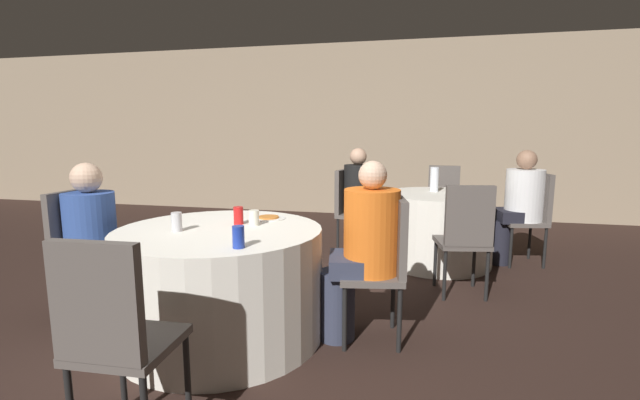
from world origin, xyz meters
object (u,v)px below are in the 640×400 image
table_near (221,283)px  pizza_plate_near (269,218)px  person_black_shirt (364,202)px  chair_far_east (533,211)px  table_far (437,228)px  chair_far_south (465,231)px  soda_can_silver (177,222)px  person_orange_shirt (361,250)px  chair_near_east (386,257)px  chair_far_north (443,197)px  soda_can_red (238,216)px  bottle_far (434,179)px  chair_near_south (113,328)px  person_blue_shirt (100,242)px  soda_can_blue (238,237)px  chair_far_west (349,204)px  person_white_shirt (517,206)px  chair_near_west (81,245)px

table_near → pizza_plate_near: pizza_plate_near is taller
person_black_shirt → chair_far_east: bearing=101.8°
table_far → pizza_plate_near: (-1.27, -1.64, 0.38)m
chair_far_south → soda_can_silver: size_ratio=7.79×
chair_far_east → person_black_shirt: person_black_shirt is taller
table_far → pizza_plate_near: 2.11m
chair_far_south → person_orange_shirt: bearing=-139.6°
chair_near_east → pizza_plate_near: size_ratio=3.85×
chair_far_north → soda_can_red: bearing=68.1°
person_orange_shirt → person_black_shirt: bearing=-3.4°
chair_far_north → pizza_plate_near: bearing=68.3°
chair_far_south → person_orange_shirt: (-0.74, -0.91, 0.05)m
chair_far_east → bottle_far: (-1.00, -0.03, 0.30)m
chair_near_south → person_orange_shirt: bearing=52.7°
person_blue_shirt → soda_can_silver: (0.70, -0.13, 0.21)m
chair_far_east → person_blue_shirt: person_blue_shirt is taller
person_orange_shirt → chair_far_east: bearing=-46.4°
soda_can_red → soda_can_blue: (0.25, -0.57, 0.00)m
soda_can_red → bottle_far: bottle_far is taller
chair_far_west → chair_far_north: bearing=137.1°
table_near → person_white_shirt: bearing=43.8°
chair_far_south → soda_can_silver: (-1.88, -1.19, 0.23)m
table_near → chair_far_west: size_ratio=1.42×
person_black_shirt → person_blue_shirt: bearing=-26.2°
pizza_plate_near → chair_near_east: bearing=-12.9°
table_far → pizza_plate_near: size_ratio=4.50×
person_white_shirt → chair_near_south: bearing=134.7°
person_orange_shirt → soda_can_red: 0.87m
chair_near_south → person_blue_shirt: (-0.97, 1.10, 0.03)m
chair_near_south → soda_can_blue: (0.27, 0.68, 0.23)m
table_far → soda_can_red: 2.37m
chair_near_west → person_white_shirt: person_white_shirt is taller
chair_near_east → soda_can_silver: size_ratio=7.79×
person_orange_shirt → soda_can_red: (-0.85, -0.00, 0.19)m
chair_near_east → person_white_shirt: size_ratio=0.80×
chair_far_west → person_white_shirt: 1.76m
table_near → chair_near_south: 1.11m
chair_near_east → bottle_far: size_ratio=3.65×
chair_far_south → chair_near_south: bearing=-137.2°
chair_near_east → chair_far_west: bearing=5.5°
chair_near_south → bottle_far: 3.56m
person_black_shirt → soda_can_silver: person_black_shirt is taller
chair_near_west → person_white_shirt: bearing=123.4°
table_near → person_black_shirt: size_ratio=1.13×
person_white_shirt → soda_can_silver: person_white_shirt is taller
table_near → pizza_plate_near: 0.58m
chair_far_west → person_white_shirt: person_white_shirt is taller
chair_near_south → soda_can_blue: size_ratio=7.79×
chair_far_east → chair_far_south: size_ratio=1.00×
chair_far_west → chair_near_south: bearing=2.3°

